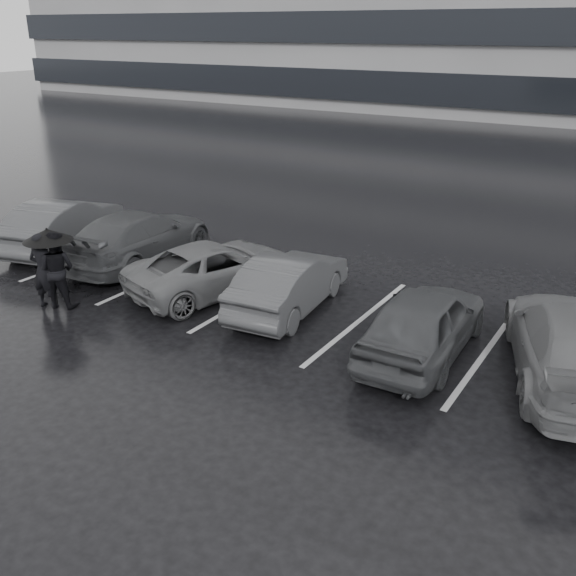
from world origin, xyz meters
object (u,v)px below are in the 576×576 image
(pedestrian_left, at_px, (44,271))
(pedestrian_right, at_px, (57,269))
(car_west_b, at_px, (215,267))
(car_east, at_px, (574,344))
(car_west_d, at_px, (63,224))
(car_main, at_px, (424,322))
(car_west_a, at_px, (289,282))
(car_west_c, at_px, (139,237))

(pedestrian_left, xyz_separation_m, pedestrian_right, (0.21, 0.19, 0.01))
(car_west_b, height_order, car_east, car_east)
(car_west_d, xyz_separation_m, pedestrian_right, (3.33, -2.93, 0.18))
(car_west_b, bearing_deg, car_main, -167.43)
(car_west_a, relative_size, car_west_c, 0.81)
(car_main, xyz_separation_m, car_west_c, (-8.59, 1.03, 0.01))
(car_west_b, distance_m, pedestrian_right, 3.63)
(car_west_a, bearing_deg, car_east, 173.57)
(car_main, relative_size, car_west_b, 0.94)
(car_main, height_order, car_west_a, car_main)
(car_west_b, relative_size, pedestrian_left, 2.47)
(car_west_d, height_order, car_east, car_east)
(car_west_c, xyz_separation_m, pedestrian_right, (0.60, -3.22, 0.19))
(car_west_d, bearing_deg, car_west_a, 163.31)
(car_west_c, distance_m, car_east, 11.26)
(car_main, relative_size, pedestrian_left, 2.31)
(car_west_b, distance_m, car_west_c, 3.14)
(car_west_a, xyz_separation_m, pedestrian_right, (-4.60, -2.67, 0.25))
(car_west_b, relative_size, pedestrian_right, 2.45)
(pedestrian_right, bearing_deg, pedestrian_left, 22.88)
(car_west_b, height_order, pedestrian_left, pedestrian_left)
(car_main, xyz_separation_m, car_west_b, (-5.50, 0.44, -0.09))
(car_west_c, bearing_deg, car_main, 167.52)
(car_main, bearing_deg, car_west_d, -5.98)
(car_east, xyz_separation_m, pedestrian_right, (-10.65, -2.68, 0.16))
(car_west_a, bearing_deg, pedestrian_right, 23.49)
(car_west_c, bearing_deg, car_east, 171.61)
(car_main, relative_size, car_west_a, 1.04)
(car_west_a, bearing_deg, pedestrian_left, 24.11)
(car_main, bearing_deg, car_west_a, -10.19)
(car_west_a, distance_m, car_west_b, 2.12)
(car_west_d, bearing_deg, car_main, 161.49)
(car_east, bearing_deg, car_west_d, -19.73)
(car_main, height_order, pedestrian_right, pedestrian_right)
(pedestrian_left, bearing_deg, car_main, 179.98)
(car_west_d, distance_m, car_east, 13.98)
(car_main, bearing_deg, car_east, -171.80)
(car_main, height_order, car_west_c, car_west_c)
(pedestrian_left, bearing_deg, car_west_a, -165.53)
(car_west_d, bearing_deg, pedestrian_right, 123.88)
(pedestrian_left, relative_size, pedestrian_right, 0.99)
(car_west_a, height_order, pedestrian_left, pedestrian_left)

